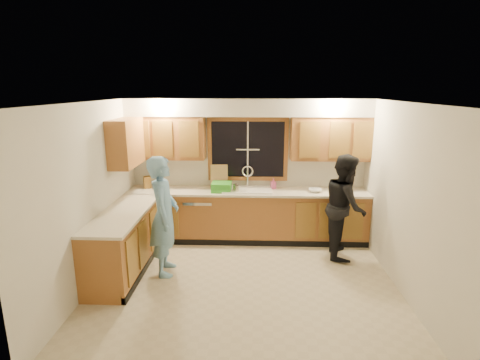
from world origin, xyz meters
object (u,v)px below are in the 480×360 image
Objects in this scene: sink at (247,193)px; stove at (110,259)px; woman at (345,206)px; dish_crate at (222,187)px; bowl at (315,190)px; soap_bottle at (273,183)px; man at (164,216)px; dishwasher at (200,217)px; knife_block at (147,182)px.

stove is at bearing -134.61° from sink.
sink is 0.51× the size of woman.
dish_crate is 1.63m from bowl.
bowl is (2.98, 1.76, 0.50)m from stove.
man is at bearing -139.14° from soap_bottle.
man is 2.65m from bowl.
dishwasher is 0.91× the size of stove.
dishwasher is 1.40m from man.
sink is 1.75m from man.
sink is 3.97× the size of knife_block.
woman is (1.58, -0.59, -0.03)m from sink.
man reaches higher than knife_block.
dishwasher is at bearing -173.76° from soap_bottle.
man reaches higher than woman.
dish_crate reaches higher than stove.
woman is 3.45m from knife_block.
woman is at bearing -37.87° from knife_block.
dishwasher is 2.10m from bowl.
sink is 0.96m from dishwasher.
dishwasher is at bearing 178.60° from bowl.
soap_bottle reaches higher than stove.
soap_bottle reaches higher than dish_crate.
bowl is (2.98, -0.14, -0.08)m from knife_block.
man is 1.05× the size of woman.
dishwasher is 0.49× the size of woman.
dish_crate is 1.48× the size of bowl.
soap_bottle is at bearing 40.80° from stove.
stove is 3.62m from woman.
man is at bearing 40.66° from stove.
dish_crate is (1.35, 1.74, 0.55)m from stove.
woman is 5.00× the size of dish_crate.
dishwasher is at bearing -32.26° from knife_block.
stove is 2.27m from dish_crate.
sink is at bearing 0.99° from dishwasher.
stove is at bearing -149.40° from bowl.
knife_block is at bearing 177.24° from bowl.
soap_bottle is (2.26, 1.95, 0.56)m from stove.
stove is 0.54× the size of woman.
bowl is at bearing -3.12° from sink.
dishwasher is 2.44× the size of dish_crate.
dishwasher is 3.62× the size of bowl.
knife_block is (-0.00, 1.90, 0.58)m from stove.
man is at bearing -152.49° from bowl.
dishwasher is at bearing 83.28° from woman.
dish_crate is at bearing -37.05° from man.
dish_crate reaches higher than dishwasher.
sink is at bearing -48.29° from man.
man is 1.51m from knife_block.
woman reaches higher than bowl.
woman is 0.67m from bowl.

